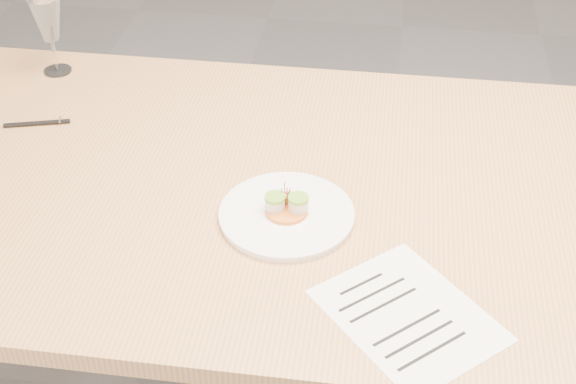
# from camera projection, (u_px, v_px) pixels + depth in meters

# --- Properties ---
(dining_table) EXTENTS (2.40, 1.00, 0.75)m
(dining_table) POSITION_uv_depth(u_px,v_px,m) (401.00, 220.00, 1.68)
(dining_table) COLOR tan
(dining_table) RESTS_ON ground
(dinner_plate) EXTENTS (0.27, 0.27, 0.07)m
(dinner_plate) POSITION_uv_depth(u_px,v_px,m) (287.00, 214.00, 1.57)
(dinner_plate) COLOR white
(dinner_plate) RESTS_ON dining_table
(recipe_sheet) EXTENTS (0.37, 0.37, 0.00)m
(recipe_sheet) POSITION_uv_depth(u_px,v_px,m) (408.00, 315.00, 1.37)
(recipe_sheet) COLOR white
(recipe_sheet) RESTS_ON dining_table
(ballpoint_pen) EXTENTS (0.15, 0.05, 0.01)m
(ballpoint_pen) POSITION_uv_depth(u_px,v_px,m) (37.00, 123.00, 1.84)
(ballpoint_pen) COLOR black
(ballpoint_pen) RESTS_ON dining_table
(wine_glass_0) EXTENTS (0.08, 0.08, 0.20)m
(wine_glass_0) POSITION_uv_depth(u_px,v_px,m) (48.00, 21.00, 1.96)
(wine_glass_0) COLOR white
(wine_glass_0) RESTS_ON dining_table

